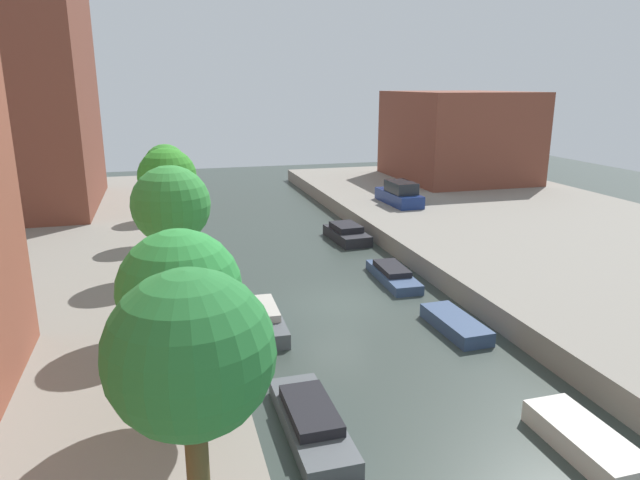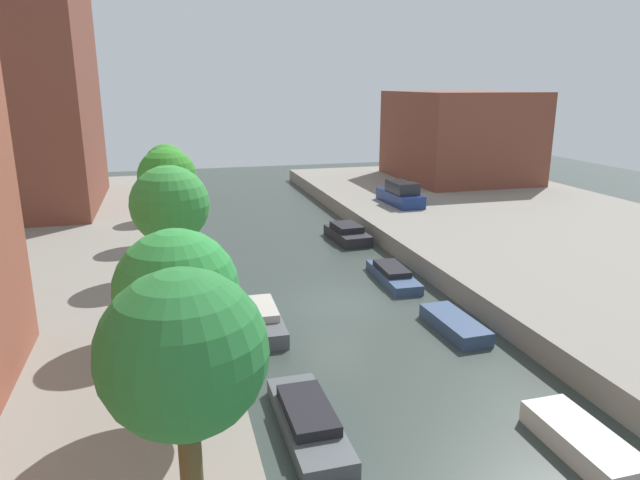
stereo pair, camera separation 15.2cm
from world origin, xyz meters
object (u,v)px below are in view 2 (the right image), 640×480
street_tree_4 (166,166)px  parked_car (401,195)px  street_tree_3 (167,178)px  moored_boat_right_1 (583,442)px  moored_boat_left_1 (308,420)px  low_block_right (459,136)px  moored_boat_right_3 (393,275)px  moored_boat_right_4 (347,234)px  moored_boat_left_2 (258,319)px  street_tree_1 (177,291)px  moored_boat_right_2 (455,324)px  street_tree_2 (170,206)px  street_tree_0 (183,357)px  street_tree_5 (166,167)px

street_tree_4 → parked_car: (15.43, 5.20, -3.23)m
street_tree_3 → moored_boat_right_1: (9.63, -14.68, -4.85)m
parked_car → moored_boat_left_1: (-12.27, -22.68, -1.34)m
low_block_right → moored_boat_right_1: 37.69m
parked_car → moored_boat_right_3: bearing=-114.4°
moored_boat_right_4 → parked_car: bearing=40.7°
street_tree_3 → street_tree_4: bearing=90.0°
parked_car → street_tree_3: bearing=-145.2°
street_tree_4 → moored_boat_right_1: street_tree_4 is taller
street_tree_4 → moored_boat_left_2: (2.97, -10.45, -4.53)m
street_tree_1 → moored_boat_left_2: size_ratio=1.13×
moored_boat_right_2 → moored_boat_right_4: 13.33m
moored_boat_left_2 → street_tree_2: bearing=-159.5°
street_tree_3 → moored_boat_left_2: street_tree_3 is taller
street_tree_3 → moored_boat_left_2: bearing=-58.9°
street_tree_2 → street_tree_3: (0.00, 6.04, -0.00)m
street_tree_2 → street_tree_3: size_ratio=1.01×
street_tree_4 → moored_boat_right_4: (10.12, 0.62, -4.48)m
street_tree_1 → street_tree_0: bearing=-90.0°
street_tree_3 → moored_boat_right_2: 13.29m
street_tree_3 → moored_boat_left_2: size_ratio=1.28×
street_tree_5 → moored_boat_left_2: (2.97, -15.87, -3.72)m
street_tree_1 → street_tree_5: size_ratio=1.13×
moored_boat_left_2 → moored_boat_right_4: bearing=57.2°
street_tree_1 → street_tree_2: (-0.00, 5.87, 0.85)m
street_tree_1 → moored_boat_left_1: bearing=-0.9°
street_tree_3 → moored_boat_right_4: street_tree_3 is taller
street_tree_1 → street_tree_3: (-0.00, 11.91, 0.85)m
low_block_right → parked_car: 13.12m
street_tree_4 → moored_boat_right_2: 16.85m
moored_boat_right_4 → street_tree_3: bearing=-148.7°
parked_car → low_block_right: bearing=44.5°
low_block_right → moored_boat_right_3: size_ratio=2.70×
moored_boat_right_1 → moored_boat_right_4: size_ratio=0.86×
moored_boat_right_1 → moored_boat_right_3: 13.39m
street_tree_3 → street_tree_4: (0.00, 5.52, -0.26)m
low_block_right → street_tree_0: size_ratio=2.13×
moored_boat_left_1 → moored_boat_right_4: size_ratio=1.15×
street_tree_0 → street_tree_3: (0.00, 17.12, -0.00)m
street_tree_4 → moored_boat_right_4: size_ratio=1.28×
street_tree_0 → moored_boat_left_2: size_ratio=1.29×
street_tree_2 → moored_boat_right_2: street_tree_2 is taller
moored_boat_right_2 → street_tree_0: bearing=-135.3°
street_tree_0 → parked_car: 32.02m
street_tree_2 → moored_boat_right_1: street_tree_2 is taller
low_block_right → moored_boat_left_2: low_block_right is taller
moored_boat_left_2 → street_tree_0: bearing=-103.7°
street_tree_1 → moored_boat_left_1: size_ratio=1.07×
street_tree_1 → moored_boat_left_1: 5.08m
street_tree_5 → moored_boat_left_1: bearing=-82.1°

